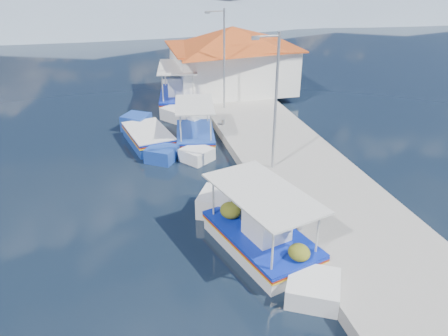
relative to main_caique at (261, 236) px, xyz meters
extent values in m
plane|color=black|center=(-2.35, 3.06, -0.49)|extent=(160.00, 160.00, 0.00)
cube|color=gray|center=(3.55, 9.06, -0.24)|extent=(5.00, 44.00, 0.50)
cylinder|color=#A5A8AD|center=(1.45, 0.06, 0.16)|extent=(0.20, 0.20, 0.30)
cylinder|color=#A5A8AD|center=(1.45, 5.06, 0.16)|extent=(0.20, 0.20, 0.30)
cylinder|color=#A5A8AD|center=(1.45, 11.06, 0.16)|extent=(0.20, 0.20, 0.30)
cylinder|color=#A5A8AD|center=(1.45, 17.06, 0.16)|extent=(0.20, 0.20, 0.30)
cube|color=white|center=(-0.02, -0.07, -0.27)|extent=(3.26, 4.71, 0.94)
cube|color=white|center=(0.76, 2.65, -0.16)|extent=(2.12, 2.12, 1.03)
cube|color=white|center=(-0.78, -2.71, -0.27)|extent=(2.06, 2.06, 0.89)
cube|color=#0C229C|center=(-0.02, -0.07, 0.16)|extent=(3.36, 4.85, 0.06)
cube|color=#9F250D|center=(-0.02, -0.07, 0.08)|extent=(3.36, 4.85, 0.05)
cube|color=yellow|center=(-0.02, -0.07, 0.01)|extent=(3.36, 4.85, 0.04)
cube|color=#0C229C|center=(-0.02, -0.07, 0.23)|extent=(3.37, 4.81, 0.05)
cube|color=brown|center=(-0.02, -0.07, 0.20)|extent=(3.07, 4.58, 0.05)
cube|color=white|center=(-0.11, -0.36, 0.74)|extent=(1.50, 1.56, 1.08)
cube|color=silver|center=(-0.11, -0.36, 1.30)|extent=(1.63, 1.68, 0.06)
cylinder|color=beige|center=(-0.36, 1.89, 0.99)|extent=(0.07, 0.07, 1.58)
cylinder|color=beige|center=(1.31, 1.41, 0.99)|extent=(0.07, 0.07, 1.58)
cylinder|color=beige|center=(-1.35, -1.56, 0.99)|extent=(0.07, 0.07, 1.58)
cylinder|color=beige|center=(0.31, -2.04, 0.99)|extent=(0.07, 0.07, 1.58)
cube|color=silver|center=(-0.02, -0.07, 1.77)|extent=(3.37, 4.74, 0.07)
ellipsoid|color=#4F5416|center=(-0.02, 1.36, 0.48)|extent=(0.75, 0.82, 0.56)
ellipsoid|color=#4F5416|center=(0.78, 1.64, 0.43)|extent=(0.63, 0.69, 0.47)
ellipsoid|color=#4F5416|center=(-0.32, -1.83, 0.45)|extent=(0.67, 0.74, 0.50)
sphere|color=#FF5C08|center=(1.09, 0.22, 0.94)|extent=(0.39, 0.39, 0.39)
cube|color=white|center=(-0.42, 9.95, -0.28)|extent=(2.42, 3.78, 0.90)
cube|color=white|center=(-0.78, 12.30, -0.17)|extent=(1.91, 1.91, 1.00)
cube|color=white|center=(-0.06, 7.68, -0.28)|extent=(1.86, 1.86, 0.85)
cube|color=#0C229C|center=(-0.42, 9.95, 0.14)|extent=(2.49, 3.89, 0.06)
cube|color=#9F250D|center=(-0.42, 9.95, 0.06)|extent=(2.49, 3.89, 0.05)
cube|color=yellow|center=(-0.42, 9.95, -0.01)|extent=(2.49, 3.89, 0.04)
cube|color=#193E9A|center=(-0.42, 9.95, 0.20)|extent=(2.50, 3.86, 0.05)
cube|color=brown|center=(-0.42, 9.95, 0.17)|extent=(2.26, 3.69, 0.05)
cylinder|color=beige|center=(-1.39, 11.30, 0.93)|extent=(0.07, 0.07, 1.52)
cylinder|color=beige|center=(0.11, 11.53, 0.93)|extent=(0.07, 0.07, 1.52)
cylinder|color=beige|center=(-0.94, 8.37, 0.93)|extent=(0.07, 0.07, 1.52)
cylinder|color=beige|center=(0.56, 8.60, 0.93)|extent=(0.07, 0.07, 1.52)
cube|color=silver|center=(-0.42, 9.95, 1.69)|extent=(2.51, 3.79, 0.07)
cube|color=#193E9A|center=(-2.91, 10.40, -0.26)|extent=(2.57, 3.92, 1.01)
cube|color=#193E9A|center=(-2.44, 12.78, -0.13)|extent=(1.91, 1.91, 1.11)
cube|color=#193E9A|center=(-3.37, 8.10, -0.26)|extent=(1.86, 1.86, 0.96)
cube|color=#0C229C|center=(-2.91, 10.40, 0.21)|extent=(2.65, 4.04, 0.06)
cube|color=#9F250D|center=(-2.91, 10.40, 0.12)|extent=(2.65, 4.04, 0.05)
cube|color=yellow|center=(-2.91, 10.40, 0.05)|extent=(2.65, 4.04, 0.04)
cube|color=white|center=(-2.91, 10.40, 0.28)|extent=(2.66, 4.01, 0.05)
cube|color=brown|center=(-2.91, 10.40, 0.25)|extent=(2.41, 3.82, 0.05)
cube|color=white|center=(-0.22, 16.91, -0.24)|extent=(3.10, 4.91, 1.08)
cube|color=white|center=(-0.72, 19.92, -0.10)|extent=(2.40, 2.40, 1.19)
cube|color=white|center=(0.26, 14.00, -0.24)|extent=(2.33, 2.33, 1.02)
cube|color=#0C229C|center=(-0.22, 16.91, 0.26)|extent=(3.20, 5.05, 0.07)
cube|color=#9F250D|center=(-0.22, 16.91, 0.17)|extent=(3.20, 5.05, 0.06)
cube|color=yellow|center=(-0.22, 16.91, 0.09)|extent=(3.20, 5.05, 0.05)
cube|color=#0C229C|center=(-0.22, 16.91, 0.34)|extent=(3.21, 5.01, 0.06)
cube|color=brown|center=(-0.22, 16.91, 0.30)|extent=(2.90, 4.79, 0.06)
cube|color=white|center=(-0.17, 16.58, 0.93)|extent=(1.54, 1.67, 1.25)
cube|color=silver|center=(-0.17, 16.58, 1.58)|extent=(1.67, 1.80, 0.07)
cylinder|color=beige|center=(-1.48, 18.65, 1.21)|extent=(0.08, 0.08, 1.82)
cylinder|color=beige|center=(0.40, 18.97, 1.21)|extent=(0.08, 0.08, 1.82)
cylinder|color=beige|center=(-0.85, 14.86, 1.21)|extent=(0.08, 0.08, 1.82)
cylinder|color=beige|center=(1.04, 15.17, 1.21)|extent=(0.08, 0.08, 1.82)
cube|color=silver|center=(-0.22, 16.91, 2.12)|extent=(3.22, 4.93, 0.08)
cube|color=white|center=(3.85, 18.06, 1.51)|extent=(8.00, 6.00, 3.00)
cube|color=#CD481C|center=(3.85, 18.06, 3.06)|extent=(8.64, 6.48, 0.10)
pyramid|color=#CD481C|center=(3.85, 18.06, 3.71)|extent=(10.49, 10.49, 1.40)
cube|color=brown|center=(-0.13, 17.06, 1.01)|extent=(0.06, 1.00, 2.00)
cube|color=#0C229C|center=(-0.13, 19.56, 1.61)|extent=(0.06, 1.20, 0.90)
cylinder|color=#A5A8AD|center=(2.25, 5.06, 3.01)|extent=(0.12, 0.12, 6.00)
cylinder|color=#A5A8AD|center=(1.75, 5.06, 5.86)|extent=(1.00, 0.08, 0.08)
cube|color=#A5A8AD|center=(1.25, 5.06, 5.81)|extent=(0.30, 0.14, 0.14)
cylinder|color=#A5A8AD|center=(2.25, 14.06, 3.01)|extent=(0.12, 0.12, 6.00)
cylinder|color=#A5A8AD|center=(1.75, 14.06, 5.86)|extent=(1.00, 0.08, 0.08)
cube|color=#A5A8AD|center=(1.25, 14.06, 5.81)|extent=(0.30, 0.14, 0.14)
cone|color=gray|center=(-7.35, 59.06, 1.96)|extent=(96.00, 96.00, 5.50)
cone|color=gray|center=(22.65, 59.06, 1.11)|extent=(76.80, 76.80, 3.80)
cone|color=gray|center=(47.65, 59.06, 1.31)|extent=(89.60, 89.60, 4.20)
camera|label=1|loc=(-4.29, -11.78, 8.72)|focal=34.89mm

